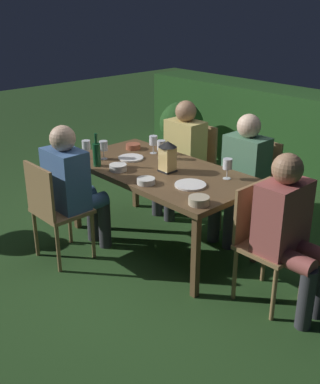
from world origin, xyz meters
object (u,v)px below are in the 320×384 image
object	(u,v)px
green_bottle_on_table	(97,154)
bowl_dip	(118,167)
chair_head_far	(264,238)
chair_side_right_b	(253,182)
person_in_rust	(289,228)
chair_side_left_a	(54,207)
bowl_bread	(146,181)
wine_glass_a	(161,146)
chair_side_right_a	(194,163)
wine_glass_c	(228,165)
person_in_mustard	(181,152)
wine_glass_d	(103,147)
lantern_centerpiece	(167,155)
bowl_olives	(199,200)
person_in_blue	(73,184)
plate_a	(190,185)
person_in_green	(241,172)
potted_plant_by_hedge	(181,127)
plate_b	(131,158)
bowl_salad	(133,146)
wine_glass_b	(153,141)
wine_glass_e	(86,146)
dining_table	(160,175)

from	to	relation	value
green_bottle_on_table	bowl_dip	size ratio (longest dim) A/B	1.97
chair_head_far	chair_side_right_b	size ratio (longest dim) A/B	1.00
person_in_rust	chair_side_left_a	distance (m)	1.88
bowl_bread	green_bottle_on_table	bearing A→B (deg)	-176.94
chair_head_far	wine_glass_a	bearing A→B (deg)	171.44
chair_side_right_a	wine_glass_a	xyz separation A→B (m)	(0.19, -0.64, 0.35)
chair_side_right_b	wine_glass_c	bearing A→B (deg)	-74.98
person_in_mustard	wine_glass_d	bearing A→B (deg)	-100.39
chair_side_left_a	bowl_bread	bearing A→B (deg)	42.22
lantern_centerpiece	bowl_olives	size ratio (longest dim) A/B	1.75
person_in_blue	bowl_bread	bearing A→B (deg)	29.28
green_bottle_on_table	plate_a	world-z (taller)	green_bottle_on_table
green_bottle_on_table	person_in_green	bearing A→B (deg)	50.62
chair_side_right_a	bowl_bread	world-z (taller)	chair_side_right_a
chair_side_left_a	bowl_dip	world-z (taller)	chair_side_left_a
chair_side_left_a	potted_plant_by_hedge	xyz separation A→B (m)	(-1.07, 2.55, 0.01)
wine_glass_c	plate_b	distance (m)	0.96
chair_side_left_a	wine_glass_a	xyz separation A→B (m)	(0.19, 1.02, 0.35)
plate_b	person_in_mustard	bearing A→B (deg)	90.51
wine_glass_d	potted_plant_by_hedge	size ratio (longest dim) A/B	0.20
person_in_rust	plate_b	world-z (taller)	person_in_rust
plate_a	bowl_salad	distance (m)	1.08
wine_glass_d	plate_a	size ratio (longest dim) A/B	0.68
person_in_mustard	plate_b	size ratio (longest dim) A/B	5.03
wine_glass_b	wine_glass_c	size ratio (longest dim) A/B	1.00
green_bottle_on_table	wine_glass_e	world-z (taller)	green_bottle_on_table
wine_glass_e	plate_b	size ratio (longest dim) A/B	0.74
lantern_centerpiece	person_in_rust	bearing A→B (deg)	0.05
wine_glass_b	plate_a	world-z (taller)	wine_glass_b
chair_side_right_a	bowl_salad	xyz separation A→B (m)	(-0.21, -0.64, 0.26)
chair_side_right_a	chair_head_far	distance (m)	1.70
chair_head_far	bowl_bread	world-z (taller)	chair_head_far
chair_side_right_a	plate_a	size ratio (longest dim) A/B	3.53
plate_a	wine_glass_d	bearing A→B (deg)	-173.98
wine_glass_a	bowl_olives	world-z (taller)	wine_glass_a
chair_side_left_a	wine_glass_b	world-z (taller)	wine_glass_b
chair_head_far	wine_glass_b	bearing A→B (deg)	170.43
bowl_dip	chair_side_right_b	bearing A→B (deg)	62.19
chair_head_far	chair_side_right_b	xyz separation A→B (m)	(-0.72, 0.83, 0.00)
person_in_rust	person_in_mustard	bearing A→B (deg)	159.27
plate_b	bowl_salad	bearing A→B (deg)	136.21
chair_side_left_a	wine_glass_b	size ratio (longest dim) A/B	5.15
plate_a	bowl_salad	size ratio (longest dim) A/B	1.76
chair_head_far	bowl_salad	xyz separation A→B (m)	(-1.69, 0.19, 0.26)
chair_side_right_a	bowl_salad	world-z (taller)	chair_side_right_a
chair_side_right_b	person_in_green	distance (m)	0.25
dining_table	person_in_mustard	world-z (taller)	person_in_mustard
dining_table	plate_b	size ratio (longest dim) A/B	7.44
chair_head_far	person_in_blue	size ratio (longest dim) A/B	0.76
chair_head_far	person_in_green	world-z (taller)	person_in_green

